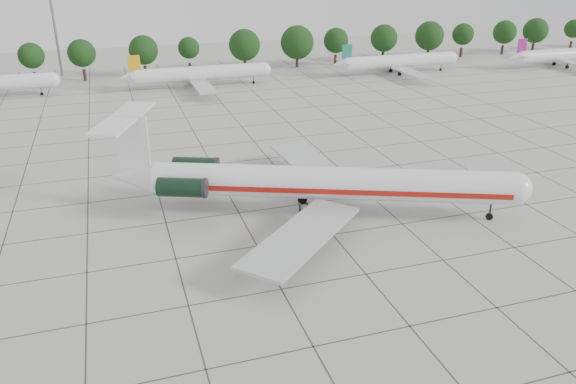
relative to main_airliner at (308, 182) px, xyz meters
name	(u,v)px	position (x,y,z in m)	size (l,w,h in m)	color
ground	(333,235)	(0.80, -5.50, -3.79)	(260.00, 260.00, 0.00)	#A9A9A2
apron_joints	(288,182)	(0.80, 9.50, -3.78)	(170.00, 170.00, 0.02)	#383838
main_airliner	(308,182)	(0.00, 0.00, 0.00)	(44.12, 33.30, 10.72)	silver
bg_airliner_c	(201,74)	(-0.65, 64.87, -0.88)	(28.24, 27.20, 7.40)	silver
bg_airliner_d	(399,61)	(45.69, 64.70, -0.88)	(28.24, 27.20, 7.40)	silver
bg_airliner_e	(565,55)	(88.81, 59.80, -0.88)	(28.24, 27.20, 7.40)	silver
tree_line	(143,50)	(-10.88, 79.50, 2.19)	(249.86, 8.44, 10.22)	#332114
floodlight_mast	(52,11)	(-29.20, 86.50, 10.49)	(1.60, 1.60, 25.45)	slate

